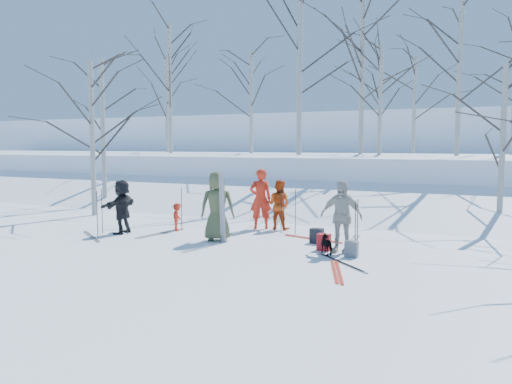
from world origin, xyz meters
The scene contains 43 objects.
ground centered at (0.00, 0.00, 0.00)m, with size 120.00×120.00×0.00m, color white.
snow_ramp centered at (0.00, 7.00, 0.15)m, with size 70.00×9.50×1.40m, color white.
snow_plateau centered at (0.00, 17.00, 1.00)m, with size 70.00×18.00×2.20m, color white.
far_hill centered at (0.00, 38.00, 2.00)m, with size 90.00×30.00×6.00m, color white.
skier_olive_center centered at (-0.72, 0.53, 0.96)m, with size 0.94×0.61×1.93m, color #444B2D.
skier_red_north centered at (-0.47, 2.81, 0.95)m, with size 0.69×0.45×1.90m, color red.
skier_redor_behind centered at (0.08, 3.00, 0.77)m, with size 0.75×0.59×1.55m, color #BF3F0E.
skier_red_seated centered at (-2.63, 1.37, 0.43)m, with size 0.55×0.32×0.86m, color red.
skier_cream_east centered at (2.78, 0.54, 0.90)m, with size 1.05×0.44×1.79m, color beige.
skier_grey_west centered at (-3.86, 0.28, 0.81)m, with size 1.50×0.48×1.61m, color black.
dog centered at (2.56, 0.20, 0.24)m, with size 0.26×0.57×0.48m, color black.
upright_ski_left centered at (-0.48, 0.31, 0.95)m, with size 0.07×0.02×1.90m, color silver.
upright_ski_right centered at (-0.38, 0.27, 0.95)m, with size 0.07×0.02×1.90m, color silver.
ski_pair_a centered at (3.13, -0.56, 0.01)m, with size 1.52×1.45×0.02m, color silver, non-canonical shape.
ski_pair_b centered at (3.26, -1.39, 0.01)m, with size 0.83×1.85×0.02m, color red, non-canonical shape.
ski_pair_c centered at (-2.80, 0.72, 0.01)m, with size 0.45×1.91×0.02m, color silver, non-canonical shape.
ski_pair_d centered at (-4.29, -0.55, 0.01)m, with size 1.68×1.24×0.02m, color silver, non-canonical shape.
ski_pair_e centered at (1.59, 1.88, 0.01)m, with size 1.89×0.68×0.02m, color red, non-canonical shape.
ski_pair_f centered at (2.70, 2.01, 0.01)m, with size 0.42×1.91×0.02m, color silver, non-canonical shape.
ski_pole_a centered at (3.19, 0.55, 0.67)m, with size 0.02×0.02×1.34m, color black.
ski_pole_b centered at (-4.39, 0.01, 0.67)m, with size 0.02×0.02×1.34m, color black.
ski_pole_c centered at (0.85, 2.44, 0.67)m, with size 0.02×0.02×1.34m, color black.
ski_pole_d centered at (-0.74, 0.71, 0.67)m, with size 0.02×0.02×1.34m, color black.
ski_pole_e centered at (-3.61, 0.19, 0.67)m, with size 0.02×0.02×1.34m, color black.
ski_pole_f centered at (-4.04, -0.56, 0.67)m, with size 0.02×0.02×1.34m, color black.
ski_pole_g centered at (-2.52, 1.44, 0.67)m, with size 0.02×0.02×1.34m, color black.
ski_pole_h centered at (3.20, 0.29, 0.67)m, with size 0.02×0.02×1.34m, color black.
ski_pole_i centered at (0.42, 2.36, 0.67)m, with size 0.02×0.02×1.34m, color black.
backpack_red centered at (2.34, 0.56, 0.21)m, with size 0.32×0.22×0.42m, color #B31B22.
backpack_grey centered at (3.17, 0.11, 0.19)m, with size 0.30×0.20×0.38m, color slate.
backpack_dark centered at (1.88, 1.38, 0.20)m, with size 0.34×0.24×0.40m, color black.
birch_plateau_a centered at (-9.64, 10.99, 5.63)m, with size 5.40×5.40×6.85m, color silver, non-canonical shape.
birch_plateau_b centered at (2.31, 15.36, 4.66)m, with size 4.04×4.04×4.92m, color silver, non-canonical shape.
birch_plateau_c centered at (1.41, 11.40, 4.63)m, with size 4.00×4.00×4.86m, color silver, non-canonical shape.
birch_plateau_d centered at (4.71, 10.45, 5.27)m, with size 4.90×4.90×6.15m, color silver, non-canonical shape.
birch_plateau_f centered at (-1.77, 9.61, 5.99)m, with size 5.91×5.91×7.59m, color silver, non-canonical shape.
birch_plateau_i centered at (0.52, 11.55, 5.74)m, with size 5.55×5.55×7.07m, color silver, non-canonical shape.
birch_plateau_j centered at (-11.73, 13.57, 5.05)m, with size 4.58×4.58×5.69m, color silver, non-canonical shape.
birch_plateau_k centered at (-5.42, 12.22, 4.84)m, with size 4.30×4.30×5.29m, color silver, non-canonical shape.
birch_plateau_l centered at (0.41, 15.98, 4.87)m, with size 4.33×4.33×5.33m, color silver, non-canonical shape.
birch_edge_a centered at (-7.43, 2.88, 2.84)m, with size 4.58×4.58×5.68m, color silver, non-canonical shape.
birch_edge_d centered at (-9.11, 5.28, 3.14)m, with size 5.00×5.00×6.28m, color silver, non-canonical shape.
birch_edge_e centered at (6.32, 5.96, 2.56)m, with size 4.19×4.19×5.12m, color silver, non-canonical shape.
Camera 1 is at (6.14, -11.30, 2.65)m, focal length 35.00 mm.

